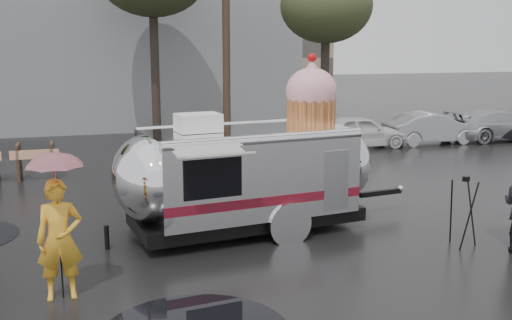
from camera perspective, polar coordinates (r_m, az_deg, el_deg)
name	(u,v)px	position (r m, az deg, el deg)	size (l,w,h in m)	color
ground	(288,306)	(9.02, 3.05, -13.70)	(120.00, 120.00, 0.00)	black
puddles	(36,292)	(10.03, -20.21, -11.75)	(6.30, 7.82, 0.01)	black
utility_pole	(226,19)	(22.36, -2.87, 13.23)	(1.60, 0.28, 9.00)	#473323
tree_right	(326,7)	(22.53, 6.71, 14.27)	(3.36, 3.36, 6.42)	#382D26
parked_cars	(472,123)	(24.69, 19.87, 3.31)	(13.20, 1.90, 1.50)	silver
airstream_trailer	(250,169)	(12.07, -0.53, -0.86)	(6.74, 3.11, 3.65)	silver
person_left	(60,240)	(9.42, -18.20, -7.21)	(0.66, 0.44, 1.83)	gold
umbrella_pink	(55,174)	(9.16, -18.57, -1.32)	(1.04, 1.04, 2.26)	#D2818F
tripod	(464,206)	(11.89, 19.22, -4.17)	(0.55, 0.54, 1.36)	black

